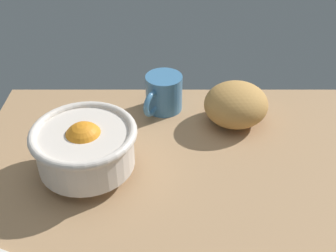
# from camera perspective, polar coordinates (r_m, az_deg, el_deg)

# --- Properties ---
(ground_plane) EXTENTS (0.83, 0.66, 0.03)m
(ground_plane) POSITION_cam_1_polar(r_m,az_deg,el_deg) (0.81, 1.48, -8.36)
(ground_plane) COLOR #A78058
(fruit_bowl) EXTENTS (0.20, 0.20, 0.11)m
(fruit_bowl) POSITION_cam_1_polar(r_m,az_deg,el_deg) (0.79, -11.12, -2.58)
(fruit_bowl) COLOR silver
(fruit_bowl) RESTS_ON ground
(bread_loaf) EXTENTS (0.18, 0.18, 0.09)m
(bread_loaf) POSITION_cam_1_polar(r_m,az_deg,el_deg) (0.93, 9.39, 2.91)
(bread_loaf) COLOR #BB8847
(bread_loaf) RESTS_ON ground
(mug) EXTENTS (0.09, 0.12, 0.09)m
(mug) POSITION_cam_1_polar(r_m,az_deg,el_deg) (0.97, -0.52, 4.49)
(mug) COLOR teal
(mug) RESTS_ON ground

